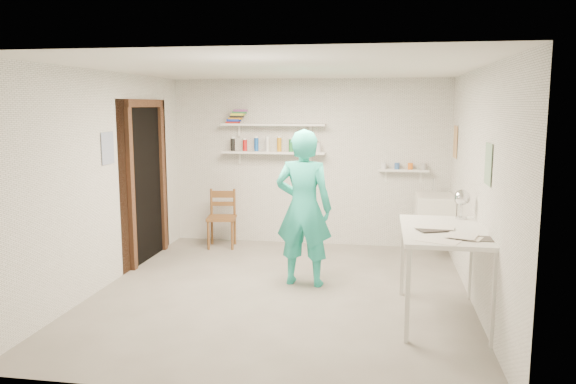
% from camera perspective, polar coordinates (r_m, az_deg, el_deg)
% --- Properties ---
extents(floor, '(4.00, 4.50, 0.02)m').
position_cam_1_polar(floor, '(6.24, -0.61, -10.23)').
color(floor, slate).
rests_on(floor, ground).
extents(ceiling, '(4.00, 4.50, 0.02)m').
position_cam_1_polar(ceiling, '(5.91, -0.65, 12.54)').
color(ceiling, silver).
rests_on(ceiling, wall_back).
extents(wall_back, '(4.00, 0.02, 2.40)m').
position_cam_1_polar(wall_back, '(8.17, 2.14, 3.02)').
color(wall_back, silver).
rests_on(wall_back, ground).
extents(wall_front, '(4.00, 0.02, 2.40)m').
position_cam_1_polar(wall_front, '(3.78, -6.62, -3.86)').
color(wall_front, silver).
rests_on(wall_front, ground).
extents(wall_left, '(0.02, 4.50, 2.40)m').
position_cam_1_polar(wall_left, '(6.61, -18.07, 1.20)').
color(wall_left, silver).
rests_on(wall_left, ground).
extents(wall_right, '(0.02, 4.50, 2.40)m').
position_cam_1_polar(wall_right, '(5.95, 18.81, 0.36)').
color(wall_right, silver).
rests_on(wall_right, ground).
extents(doorway_recess, '(0.02, 0.90, 2.00)m').
position_cam_1_polar(doorway_recess, '(7.56, -14.21, 0.75)').
color(doorway_recess, black).
rests_on(doorway_recess, wall_left).
extents(corridor_box, '(1.40, 1.50, 2.10)m').
position_cam_1_polar(corridor_box, '(7.87, -18.97, 1.21)').
color(corridor_box, brown).
rests_on(corridor_box, ground).
extents(door_lintel, '(0.06, 1.05, 0.10)m').
position_cam_1_polar(door_lintel, '(7.48, -14.38, 8.73)').
color(door_lintel, brown).
rests_on(door_lintel, wall_left).
extents(door_jamb_near, '(0.06, 0.10, 2.00)m').
position_cam_1_polar(door_jamb_near, '(7.10, -15.67, 0.18)').
color(door_jamb_near, brown).
rests_on(door_jamb_near, ground).
extents(door_jamb_far, '(0.06, 0.10, 2.00)m').
position_cam_1_polar(door_jamb_far, '(8.01, -12.66, 1.25)').
color(door_jamb_far, brown).
rests_on(door_jamb_far, ground).
extents(shelf_lower, '(1.50, 0.22, 0.03)m').
position_cam_1_polar(shelf_lower, '(8.11, -1.49, 4.04)').
color(shelf_lower, white).
rests_on(shelf_lower, wall_back).
extents(shelf_upper, '(1.50, 0.22, 0.03)m').
position_cam_1_polar(shelf_upper, '(8.09, -1.50, 6.86)').
color(shelf_upper, white).
rests_on(shelf_upper, wall_back).
extents(ledge_shelf, '(0.70, 0.14, 0.03)m').
position_cam_1_polar(ledge_shelf, '(8.03, 11.65, 2.17)').
color(ledge_shelf, white).
rests_on(ledge_shelf, wall_back).
extents(poster_left, '(0.01, 0.28, 0.36)m').
position_cam_1_polar(poster_left, '(6.61, -17.84, 4.26)').
color(poster_left, '#334C7F').
rests_on(poster_left, wall_left).
extents(poster_right_a, '(0.01, 0.34, 0.42)m').
position_cam_1_polar(poster_right_a, '(7.68, 16.63, 4.90)').
color(poster_right_a, '#995933').
rests_on(poster_right_a, wall_right).
extents(poster_right_b, '(0.01, 0.30, 0.38)m').
position_cam_1_polar(poster_right_b, '(5.37, 19.67, 2.68)').
color(poster_right_b, '#3F724C').
rests_on(poster_right_b, wall_right).
extents(belfast_sink, '(0.48, 0.60, 0.30)m').
position_cam_1_polar(belfast_sink, '(7.66, 14.68, -1.44)').
color(belfast_sink, white).
rests_on(belfast_sink, wall_right).
extents(man, '(0.68, 0.48, 1.77)m').
position_cam_1_polar(man, '(6.30, 1.60, -1.64)').
color(man, '#26BFA9').
rests_on(man, ground).
extents(wall_clock, '(0.32, 0.07, 0.32)m').
position_cam_1_polar(wall_clock, '(6.47, 1.69, 1.28)').
color(wall_clock, beige).
rests_on(wall_clock, man).
extents(wooden_chair, '(0.45, 0.43, 0.85)m').
position_cam_1_polar(wooden_chair, '(8.10, -6.76, -2.64)').
color(wooden_chair, brown).
rests_on(wooden_chair, ground).
extents(work_table, '(0.79, 1.32, 0.88)m').
position_cam_1_polar(work_table, '(5.58, 15.45, -8.05)').
color(work_table, silver).
rests_on(work_table, ground).
extents(desk_lamp, '(0.16, 0.16, 0.16)m').
position_cam_1_polar(desk_lamp, '(5.97, 17.27, -0.54)').
color(desk_lamp, silver).
rests_on(desk_lamp, work_table).
extents(spray_cans, '(1.29, 0.06, 0.17)m').
position_cam_1_polar(spray_cans, '(8.10, -1.49, 4.74)').
color(spray_cans, black).
rests_on(spray_cans, shelf_lower).
extents(book_stack, '(0.30, 0.14, 0.20)m').
position_cam_1_polar(book_stack, '(8.20, -5.24, 7.65)').
color(book_stack, red).
rests_on(book_stack, shelf_upper).
extents(ledge_pots, '(0.48, 0.07, 0.09)m').
position_cam_1_polar(ledge_pots, '(8.03, 11.67, 2.59)').
color(ledge_pots, silver).
rests_on(ledge_pots, ledge_shelf).
extents(papers, '(0.30, 0.22, 0.02)m').
position_cam_1_polar(papers, '(5.47, 15.64, -3.53)').
color(papers, silver).
rests_on(papers, work_table).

